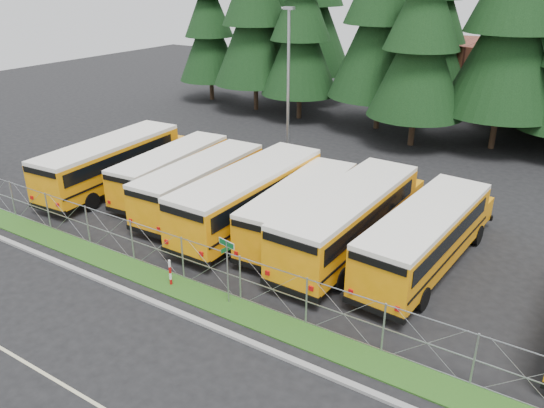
{
  "coord_description": "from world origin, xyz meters",
  "views": [
    {
      "loc": [
        9.75,
        -15.55,
        12.11
      ],
      "look_at": [
        -2.69,
        4.0,
        1.97
      ],
      "focal_mm": 35.0,
      "sensor_mm": 36.0,
      "label": 1
    }
  ],
  "objects_px": {
    "bus_1": "(176,171)",
    "street_sign": "(227,258)",
    "bus_4": "(304,209)",
    "bus_5": "(352,220)",
    "bus_2": "(205,185)",
    "bus_6": "(428,238)",
    "striped_bollard": "(170,273)",
    "bus_0": "(116,164)",
    "bus_3": "(254,197)",
    "light_standard": "(288,81)"
  },
  "relations": [
    {
      "from": "bus_1",
      "to": "street_sign",
      "type": "distance_m",
      "value": 12.41
    },
    {
      "from": "bus_4",
      "to": "bus_5",
      "type": "bearing_deg",
      "value": -8.24
    },
    {
      "from": "bus_1",
      "to": "bus_2",
      "type": "bearing_deg",
      "value": -20.83
    },
    {
      "from": "bus_6",
      "to": "bus_2",
      "type": "bearing_deg",
      "value": -175.23
    },
    {
      "from": "street_sign",
      "to": "striped_bollard",
      "type": "relative_size",
      "value": 2.34
    },
    {
      "from": "bus_2",
      "to": "striped_bollard",
      "type": "bearing_deg",
      "value": -63.34
    },
    {
      "from": "bus_2",
      "to": "striped_bollard",
      "type": "relative_size",
      "value": 8.78
    },
    {
      "from": "bus_4",
      "to": "street_sign",
      "type": "height_order",
      "value": "street_sign"
    },
    {
      "from": "street_sign",
      "to": "bus_5",
      "type": "bearing_deg",
      "value": 71.83
    },
    {
      "from": "bus_4",
      "to": "bus_6",
      "type": "relative_size",
      "value": 0.94
    },
    {
      "from": "bus_0",
      "to": "bus_3",
      "type": "height_order",
      "value": "bus_3"
    },
    {
      "from": "bus_6",
      "to": "light_standard",
      "type": "height_order",
      "value": "light_standard"
    },
    {
      "from": "bus_3",
      "to": "bus_0",
      "type": "bearing_deg",
      "value": -178.76
    },
    {
      "from": "bus_4",
      "to": "street_sign",
      "type": "bearing_deg",
      "value": -88.9
    },
    {
      "from": "bus_5",
      "to": "bus_6",
      "type": "bearing_deg",
      "value": 6.25
    },
    {
      "from": "bus_2",
      "to": "striped_bollard",
      "type": "distance_m",
      "value": 8.14
    },
    {
      "from": "striped_bollard",
      "to": "bus_0",
      "type": "bearing_deg",
      "value": 147.4
    },
    {
      "from": "bus_1",
      "to": "street_sign",
      "type": "height_order",
      "value": "street_sign"
    },
    {
      "from": "bus_1",
      "to": "bus_4",
      "type": "relative_size",
      "value": 0.97
    },
    {
      "from": "bus_3",
      "to": "bus_5",
      "type": "xyz_separation_m",
      "value": [
        5.39,
        0.15,
        0.0
      ]
    },
    {
      "from": "bus_2",
      "to": "striped_bollard",
      "type": "height_order",
      "value": "bus_2"
    },
    {
      "from": "bus_3",
      "to": "light_standard",
      "type": "xyz_separation_m",
      "value": [
        -3.97,
        9.97,
        3.95
      ]
    },
    {
      "from": "bus_3",
      "to": "bus_6",
      "type": "xyz_separation_m",
      "value": [
        8.9,
        0.43,
        -0.09
      ]
    },
    {
      "from": "street_sign",
      "to": "light_standard",
      "type": "xyz_separation_m",
      "value": [
        -7.17,
        16.51,
        3.47
      ]
    },
    {
      "from": "striped_bollard",
      "to": "bus_4",
      "type": "bearing_deg",
      "value": 72.1
    },
    {
      "from": "bus_0",
      "to": "bus_5",
      "type": "relative_size",
      "value": 0.98
    },
    {
      "from": "light_standard",
      "to": "bus_5",
      "type": "bearing_deg",
      "value": -46.33
    },
    {
      "from": "bus_2",
      "to": "striped_bollard",
      "type": "xyz_separation_m",
      "value": [
        3.86,
        -7.13,
        -0.78
      ]
    },
    {
      "from": "bus_3",
      "to": "light_standard",
      "type": "relative_size",
      "value": 1.16
    },
    {
      "from": "street_sign",
      "to": "striped_bollard",
      "type": "height_order",
      "value": "street_sign"
    },
    {
      "from": "bus_4",
      "to": "bus_5",
      "type": "height_order",
      "value": "bus_5"
    },
    {
      "from": "bus_1",
      "to": "street_sign",
      "type": "relative_size",
      "value": 3.59
    },
    {
      "from": "bus_5",
      "to": "bus_3",
      "type": "bearing_deg",
      "value": -176.55
    },
    {
      "from": "bus_0",
      "to": "striped_bollard",
      "type": "xyz_separation_m",
      "value": [
        10.42,
        -6.67,
        -0.91
      ]
    },
    {
      "from": "bus_1",
      "to": "bus_6",
      "type": "height_order",
      "value": "bus_6"
    },
    {
      "from": "bus_4",
      "to": "bus_6",
      "type": "bearing_deg",
      "value": -2.87
    },
    {
      "from": "bus_0",
      "to": "street_sign",
      "type": "bearing_deg",
      "value": -29.56
    },
    {
      "from": "bus_1",
      "to": "bus_3",
      "type": "height_order",
      "value": "bus_3"
    },
    {
      "from": "bus_0",
      "to": "street_sign",
      "type": "height_order",
      "value": "bus_0"
    },
    {
      "from": "striped_bollard",
      "to": "bus_5",
      "type": "bearing_deg",
      "value": 54.07
    },
    {
      "from": "bus_4",
      "to": "bus_3",
      "type": "bearing_deg",
      "value": -174.75
    },
    {
      "from": "bus_2",
      "to": "bus_4",
      "type": "relative_size",
      "value": 1.02
    },
    {
      "from": "bus_2",
      "to": "light_standard",
      "type": "distance_m",
      "value": 10.49
    },
    {
      "from": "bus_1",
      "to": "bus_5",
      "type": "distance_m",
      "value": 11.91
    },
    {
      "from": "bus_3",
      "to": "bus_4",
      "type": "xyz_separation_m",
      "value": [
        2.68,
        0.4,
        -0.19
      ]
    },
    {
      "from": "bus_3",
      "to": "bus_5",
      "type": "bearing_deg",
      "value": 2.16
    },
    {
      "from": "bus_1",
      "to": "bus_4",
      "type": "distance_m",
      "value": 9.18
    },
    {
      "from": "bus_5",
      "to": "bus_1",
      "type": "bearing_deg",
      "value": 176.72
    },
    {
      "from": "bus_2",
      "to": "bus_5",
      "type": "xyz_separation_m",
      "value": [
        8.89,
        -0.18,
        0.17
      ]
    },
    {
      "from": "bus_4",
      "to": "light_standard",
      "type": "height_order",
      "value": "light_standard"
    }
  ]
}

